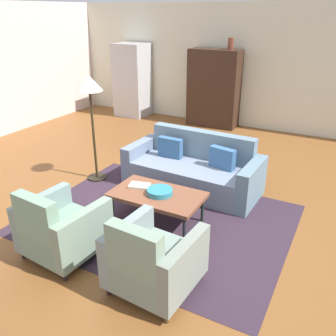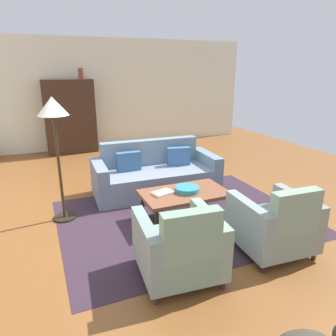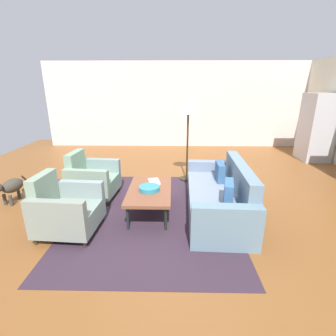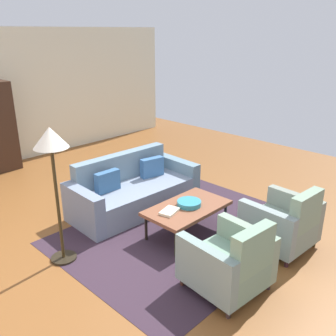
{
  "view_description": "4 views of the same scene",
  "coord_description": "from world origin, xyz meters",
  "px_view_note": "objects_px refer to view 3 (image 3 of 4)",
  "views": [
    {
      "loc": [
        2.53,
        -4.08,
        2.62
      ],
      "look_at": [
        0.37,
        -0.02,
        0.6
      ],
      "focal_mm": 38.52,
      "sensor_mm": 36.0,
      "label": 1
    },
    {
      "loc": [
        -1.34,
        -4.08,
        2.08
      ],
      "look_at": [
        0.41,
        0.04,
        0.63
      ],
      "focal_mm": 33.35,
      "sensor_mm": 36.0,
      "label": 2
    },
    {
      "loc": [
        4.17,
        -0.09,
        2.04
      ],
      "look_at": [
        0.39,
        -0.16,
        0.77
      ],
      "focal_mm": 26.47,
      "sensor_mm": 36.0,
      "label": 3
    },
    {
      "loc": [
        -3.1,
        -3.51,
        2.73
      ],
      "look_at": [
        0.71,
        0.17,
        0.76
      ],
      "focal_mm": 39.76,
      "sensor_mm": 36.0,
      "label": 4
    }
  ],
  "objects_px": {
    "couch": "(222,197)",
    "floor_lamp": "(188,115)",
    "fruit_bowl": "(149,188)",
    "dog": "(11,187)",
    "armchair_left": "(91,180)",
    "coffee_table": "(150,191)",
    "book_stack": "(154,182)",
    "armchair_right": "(64,210)",
    "refrigerator": "(317,128)"
  },
  "relations": [
    {
      "from": "armchair_right",
      "to": "dog",
      "type": "bearing_deg",
      "value": -120.11
    },
    {
      "from": "book_stack",
      "to": "floor_lamp",
      "type": "distance_m",
      "value": 1.74
    },
    {
      "from": "fruit_bowl",
      "to": "refrigerator",
      "type": "height_order",
      "value": "refrigerator"
    },
    {
      "from": "book_stack",
      "to": "dog",
      "type": "bearing_deg",
      "value": -90.23
    },
    {
      "from": "armchair_right",
      "to": "book_stack",
      "type": "distance_m",
      "value": 1.52
    },
    {
      "from": "dog",
      "to": "coffee_table",
      "type": "bearing_deg",
      "value": 99.31
    },
    {
      "from": "couch",
      "to": "dog",
      "type": "xyz_separation_m",
      "value": [
        -0.32,
        -3.71,
        0.03
      ]
    },
    {
      "from": "coffee_table",
      "to": "dog",
      "type": "bearing_deg",
      "value": -97.12
    },
    {
      "from": "coffee_table",
      "to": "dog",
      "type": "height_order",
      "value": "dog"
    },
    {
      "from": "armchair_left",
      "to": "refrigerator",
      "type": "bearing_deg",
      "value": 120.52
    },
    {
      "from": "couch",
      "to": "book_stack",
      "type": "xyz_separation_m",
      "value": [
        -0.31,
        -1.14,
        0.15
      ]
    },
    {
      "from": "coffee_table",
      "to": "book_stack",
      "type": "bearing_deg",
      "value": 170.49
    },
    {
      "from": "armchair_left",
      "to": "coffee_table",
      "type": "bearing_deg",
      "value": 67.72
    },
    {
      "from": "armchair_left",
      "to": "book_stack",
      "type": "relative_size",
      "value": 2.82
    },
    {
      "from": "couch",
      "to": "coffee_table",
      "type": "relative_size",
      "value": 1.78
    },
    {
      "from": "fruit_bowl",
      "to": "floor_lamp",
      "type": "relative_size",
      "value": 0.2
    },
    {
      "from": "couch",
      "to": "dog",
      "type": "bearing_deg",
      "value": 87.43
    },
    {
      "from": "fruit_bowl",
      "to": "dog",
      "type": "bearing_deg",
      "value": -98.0
    },
    {
      "from": "couch",
      "to": "armchair_left",
      "type": "bearing_deg",
      "value": 77.82
    },
    {
      "from": "coffee_table",
      "to": "fruit_bowl",
      "type": "bearing_deg",
      "value": 0.0
    },
    {
      "from": "floor_lamp",
      "to": "dog",
      "type": "bearing_deg",
      "value": -68.73
    },
    {
      "from": "couch",
      "to": "floor_lamp",
      "type": "height_order",
      "value": "floor_lamp"
    },
    {
      "from": "couch",
      "to": "refrigerator",
      "type": "distance_m",
      "value": 4.6
    },
    {
      "from": "couch",
      "to": "armchair_left",
      "type": "relative_size",
      "value": 2.43
    },
    {
      "from": "armchair_left",
      "to": "couch",
      "type": "bearing_deg",
      "value": 80.65
    },
    {
      "from": "coffee_table",
      "to": "armchair_right",
      "type": "relative_size",
      "value": 1.36
    },
    {
      "from": "floor_lamp",
      "to": "coffee_table",
      "type": "bearing_deg",
      "value": -23.94
    },
    {
      "from": "couch",
      "to": "book_stack",
      "type": "relative_size",
      "value": 6.85
    },
    {
      "from": "floor_lamp",
      "to": "dog",
      "type": "relative_size",
      "value": 2.49
    },
    {
      "from": "couch",
      "to": "book_stack",
      "type": "height_order",
      "value": "couch"
    },
    {
      "from": "couch",
      "to": "armchair_right",
      "type": "xyz_separation_m",
      "value": [
        0.59,
        -2.35,
        0.06
      ]
    },
    {
      "from": "book_stack",
      "to": "dog",
      "type": "distance_m",
      "value": 2.58
    },
    {
      "from": "book_stack",
      "to": "refrigerator",
      "type": "distance_m",
      "value": 5.26
    },
    {
      "from": "couch",
      "to": "dog",
      "type": "height_order",
      "value": "couch"
    },
    {
      "from": "coffee_table",
      "to": "refrigerator",
      "type": "distance_m",
      "value": 5.48
    },
    {
      "from": "armchair_right",
      "to": "refrigerator",
      "type": "bearing_deg",
      "value": 128.31
    },
    {
      "from": "couch",
      "to": "armchair_right",
      "type": "relative_size",
      "value": 2.43
    },
    {
      "from": "couch",
      "to": "armchair_left",
      "type": "height_order",
      "value": "armchair_left"
    },
    {
      "from": "armchair_right",
      "to": "fruit_bowl",
      "type": "distance_m",
      "value": 1.3
    },
    {
      "from": "armchair_left",
      "to": "dog",
      "type": "height_order",
      "value": "armchair_left"
    },
    {
      "from": "armchair_left",
      "to": "refrigerator",
      "type": "relative_size",
      "value": 0.48
    },
    {
      "from": "coffee_table",
      "to": "refrigerator",
      "type": "relative_size",
      "value": 0.65
    },
    {
      "from": "coffee_table",
      "to": "refrigerator",
      "type": "xyz_separation_m",
      "value": [
        -3.24,
        4.39,
        0.54
      ]
    },
    {
      "from": "couch",
      "to": "floor_lamp",
      "type": "xyz_separation_m",
      "value": [
        -1.57,
        -0.49,
        1.16
      ]
    },
    {
      "from": "book_stack",
      "to": "refrigerator",
      "type": "bearing_deg",
      "value": 124.06
    },
    {
      "from": "refrigerator",
      "to": "dog",
      "type": "height_order",
      "value": "refrigerator"
    },
    {
      "from": "armchair_left",
      "to": "book_stack",
      "type": "height_order",
      "value": "armchair_left"
    },
    {
      "from": "fruit_bowl",
      "to": "book_stack",
      "type": "height_order",
      "value": "fruit_bowl"
    },
    {
      "from": "coffee_table",
      "to": "book_stack",
      "type": "distance_m",
      "value": 0.31
    },
    {
      "from": "couch",
      "to": "fruit_bowl",
      "type": "distance_m",
      "value": 1.2
    }
  ]
}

